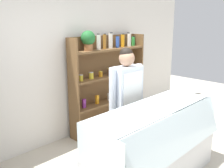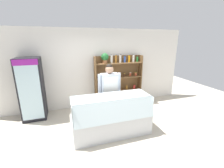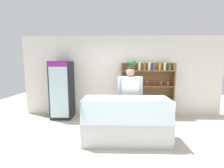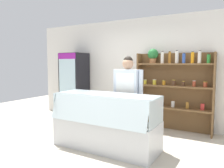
# 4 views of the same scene
# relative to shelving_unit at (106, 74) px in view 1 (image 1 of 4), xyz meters

# --- Properties ---
(back_wall) EXTENTS (6.80, 0.10, 2.70)m
(back_wall) POSITION_rel_shelving_unit_xyz_m (-0.77, 0.23, 0.28)
(back_wall) COLOR white
(back_wall) RESTS_ON ground
(shelving_unit) EXTENTS (1.72, 0.29, 1.91)m
(shelving_unit) POSITION_rel_shelving_unit_xyz_m (0.00, 0.00, 0.00)
(shelving_unit) COLOR brown
(shelving_unit) RESTS_ON ground
(deli_display_case) EXTENTS (1.93, 0.80, 1.01)m
(deli_display_case) POSITION_rel_shelving_unit_xyz_m (-0.76, -1.69, -0.76)
(deli_display_case) COLOR silver
(deli_display_case) RESTS_ON ground
(shop_clerk) EXTENTS (0.66, 0.25, 1.70)m
(shop_clerk) POSITION_rel_shelving_unit_xyz_m (-0.62, -1.07, -0.05)
(shop_clerk) COLOR #383D51
(shop_clerk) RESTS_ON ground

